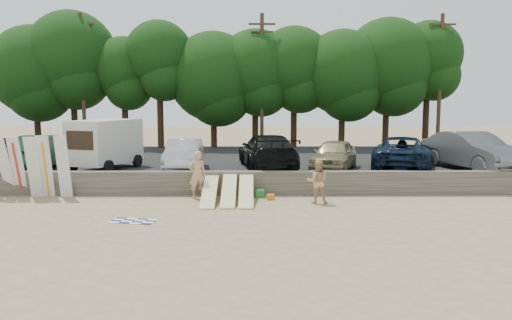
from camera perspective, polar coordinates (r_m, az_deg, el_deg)
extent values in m
plane|color=tan|center=(18.31, -4.60, -5.73)|extent=(120.00, 120.00, 0.00)
cube|color=#6B6356|center=(21.16, -4.04, -2.64)|extent=(44.00, 0.50, 1.00)
cube|color=#282828|center=(28.59, -3.12, -0.46)|extent=(44.00, 14.50, 0.70)
cylinder|color=#382616|center=(38.56, -23.71, 4.08)|extent=(0.44, 0.44, 3.62)
sphere|color=#1C4313|center=(38.59, -23.97, 9.34)|extent=(6.27, 6.27, 6.27)
cylinder|color=#382616|center=(37.59, -20.04, 4.73)|extent=(0.44, 0.44, 4.33)
sphere|color=#1C4313|center=(37.70, -20.30, 11.16)|extent=(6.18, 6.18, 6.18)
cylinder|color=#382616|center=(36.51, -14.71, 4.39)|extent=(0.44, 0.44, 3.72)
sphere|color=#1C4313|center=(36.55, -14.89, 10.09)|extent=(4.41, 4.41, 4.41)
cylinder|color=#382616|center=(35.47, -10.87, 4.93)|extent=(0.44, 0.44, 4.35)
sphere|color=#1C4313|center=(35.59, -11.03, 11.78)|extent=(4.65, 4.65, 4.65)
cylinder|color=#382616|center=(35.57, -4.84, 4.21)|extent=(0.44, 0.44, 3.33)
sphere|color=#1C4313|center=(35.57, -4.90, 9.46)|extent=(6.31, 6.31, 6.31)
cylinder|color=#382616|center=(35.46, -0.09, 4.52)|extent=(0.44, 0.44, 3.69)
sphere|color=#1C4313|center=(35.50, -0.09, 10.36)|extent=(5.56, 5.56, 5.56)
cylinder|color=#382616|center=(35.58, 4.34, 4.65)|extent=(0.44, 0.44, 3.87)
sphere|color=#1C4313|center=(35.64, 4.40, 10.74)|extent=(5.44, 5.44, 5.44)
cylinder|color=#382616|center=(35.49, 9.78, 4.29)|extent=(0.44, 0.44, 3.52)
sphere|color=#1C4313|center=(35.51, 9.89, 9.84)|extent=(5.90, 5.90, 5.90)
cylinder|color=#382616|center=(36.71, 14.61, 4.59)|extent=(0.44, 0.44, 3.96)
sphere|color=#1C4313|center=(36.78, 14.80, 10.63)|extent=(6.34, 6.34, 6.34)
cylinder|color=#382616|center=(37.55, 18.84, 4.82)|extent=(0.44, 0.44, 4.39)
sphere|color=#1C4313|center=(37.67, 19.10, 11.34)|extent=(4.69, 4.69, 4.69)
cylinder|color=#473321|center=(35.69, -19.19, 8.42)|extent=(0.26, 0.26, 9.00)
cube|color=#473321|center=(36.02, -19.43, 14.47)|extent=(1.80, 0.12, 0.12)
cube|color=#473321|center=(35.95, -19.40, 13.68)|extent=(1.50, 0.10, 0.10)
cylinder|color=#473321|center=(33.86, 0.68, 8.91)|extent=(0.26, 0.26, 9.00)
cube|color=#473321|center=(34.21, 0.69, 15.28)|extent=(1.80, 0.12, 0.12)
cube|color=#473321|center=(34.14, 0.69, 14.45)|extent=(1.50, 0.10, 0.10)
cylinder|color=#473321|center=(36.15, 20.28, 8.36)|extent=(0.26, 0.26, 9.00)
cube|color=#473321|center=(36.48, 20.53, 14.33)|extent=(1.80, 0.12, 0.12)
cube|color=#473321|center=(36.41, 20.50, 13.55)|extent=(1.50, 0.10, 0.10)
cube|color=beige|center=(24.78, -16.83, 2.06)|extent=(2.96, 4.10, 2.03)
cube|color=black|center=(23.28, -19.51, 2.13)|extent=(1.32, 0.49, 0.83)
cylinder|color=black|center=(24.52, -20.22, -0.55)|extent=(0.38, 0.64, 0.61)
cylinder|color=black|center=(23.35, -16.51, -0.76)|extent=(0.38, 0.64, 0.61)
cylinder|color=black|center=(26.41, -16.95, 0.08)|extent=(0.38, 0.64, 0.61)
cylinder|color=black|center=(25.33, -13.39, -0.09)|extent=(0.38, 0.64, 0.61)
imported|color=#123321|center=(26.45, -23.21, 0.91)|extent=(1.90, 4.93, 1.60)
imported|color=#96969B|center=(23.61, -8.23, 0.56)|extent=(1.63, 4.42, 1.44)
imported|color=black|center=(24.06, 1.31, 0.98)|extent=(3.05, 5.94, 1.65)
imported|color=#8A8257|center=(23.73, 8.90, 0.58)|extent=(3.07, 4.59, 1.45)
imported|color=black|center=(25.05, 16.35, 0.84)|extent=(4.16, 6.12, 1.56)
imported|color=#505455|center=(25.76, 23.44, 0.97)|extent=(3.32, 5.77, 1.80)
cube|color=silver|center=(22.94, -26.72, -0.73)|extent=(0.63, 0.91, 2.50)
cube|color=silver|center=(22.72, -25.59, -0.69)|extent=(0.54, 0.74, 2.53)
cube|color=silver|center=(22.23, -24.08, -0.77)|extent=(0.56, 0.77, 2.53)
cube|color=silver|center=(22.18, -22.92, -0.68)|extent=(0.50, 0.54, 2.57)
cube|color=silver|center=(21.78, -21.15, -0.73)|extent=(0.52, 0.55, 2.57)
cube|color=#EEE096|center=(19.65, -5.32, -3.51)|extent=(0.56, 2.90, 0.91)
cube|color=#EEE096|center=(19.68, -3.11, -3.37)|extent=(0.56, 2.88, 0.98)
cube|color=#EEE096|center=(19.62, -1.13, -3.44)|extent=(0.56, 2.89, 0.95)
imported|color=tan|center=(20.36, -6.73, -1.68)|extent=(0.82, 0.66, 1.96)
imported|color=tan|center=(19.44, 7.03, -2.47)|extent=(0.88, 0.71, 1.70)
cube|color=#268C38|center=(20.59, 0.39, -3.85)|extent=(0.41, 0.34, 0.32)
cube|color=orange|center=(20.11, 1.66, -4.25)|extent=(0.33, 0.29, 0.22)
plane|color=white|center=(17.10, -13.83, -6.79)|extent=(1.78, 1.78, 0.00)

